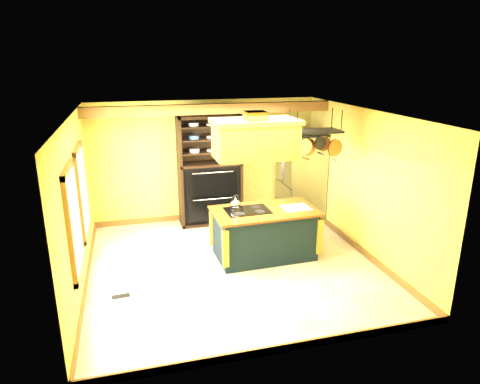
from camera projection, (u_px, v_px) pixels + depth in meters
name	position (u px, v px, depth m)	size (l,w,h in m)	color
floor	(233.00, 265.00, 7.69)	(5.00, 5.00, 0.00)	beige
ceiling	(232.00, 114.00, 6.88)	(5.00, 5.00, 0.00)	white
wall_back	(206.00, 161.00, 9.59)	(5.00, 0.02, 2.70)	#E7CB54
wall_front	(284.00, 256.00, 4.98)	(5.00, 0.02, 2.70)	#E7CB54
wall_left	(77.00, 206.00, 6.67)	(0.02, 5.00, 2.70)	#E7CB54
wall_right	(364.00, 183.00, 7.89)	(0.02, 5.00, 2.70)	#E7CB54
ceiling_beam	(212.00, 109.00, 8.48)	(5.00, 0.15, 0.20)	brown
window_near	(74.00, 221.00, 5.93)	(0.06, 1.06, 1.56)	brown
window_far	(82.00, 192.00, 7.22)	(0.06, 1.06, 1.56)	brown
kitchen_island	(264.00, 233.00, 7.89)	(1.94, 1.13, 1.11)	black
range_hood	(255.00, 138.00, 7.31)	(1.47, 0.83, 0.80)	#B5822D
pot_rack	(315.00, 138.00, 7.60)	(1.01, 0.46, 0.84)	black
refrigerator	(301.00, 178.00, 9.66)	(0.85, 1.00, 1.97)	gray
hutch	(210.00, 182.00, 9.48)	(1.37, 0.62, 2.42)	black
floor_register	(121.00, 296.00, 6.67)	(0.28, 0.12, 0.01)	black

